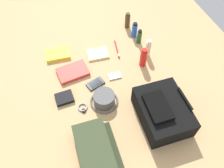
# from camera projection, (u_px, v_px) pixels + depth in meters

# --- Properties ---
(ground_plane) EXTENTS (2.64, 2.02, 0.02)m
(ground_plane) POSITION_uv_depth(u_px,v_px,m) (112.00, 89.00, 1.52)
(ground_plane) COLOR tan
(ground_plane) RESTS_ON ground
(backpack) EXTENTS (0.35, 0.27, 0.16)m
(backpack) POSITION_uv_depth(u_px,v_px,m) (163.00, 111.00, 1.32)
(backpack) COLOR black
(backpack) RESTS_ON ground_plane
(toiletry_pouch) EXTENTS (0.30, 0.23, 0.09)m
(toiletry_pouch) POSITION_uv_depth(u_px,v_px,m) (95.00, 149.00, 1.22)
(toiletry_pouch) COLOR #384228
(toiletry_pouch) RESTS_ON ground_plane
(bucket_hat) EXTENTS (0.18, 0.18, 0.08)m
(bucket_hat) POSITION_uv_depth(u_px,v_px,m) (104.00, 99.00, 1.41)
(bucket_hat) COLOR #5B5B5B
(bucket_hat) RESTS_ON ground_plane
(cologne_bottle) EXTENTS (0.04, 0.04, 0.13)m
(cologne_bottle) POSITION_uv_depth(u_px,v_px,m) (128.00, 21.00, 1.80)
(cologne_bottle) COLOR #473319
(cologne_bottle) RESTS_ON ground_plane
(deodorant_spray) EXTENTS (0.04, 0.04, 0.12)m
(deodorant_spray) POSITION_uv_depth(u_px,v_px,m) (135.00, 30.00, 1.74)
(deodorant_spray) COLOR blue
(deodorant_spray) RESTS_ON ground_plane
(shampoo_bottle) EXTENTS (0.03, 0.03, 0.12)m
(shampoo_bottle) POSITION_uv_depth(u_px,v_px,m) (139.00, 37.00, 1.70)
(shampoo_bottle) COLOR #19471E
(shampoo_bottle) RESTS_ON ground_plane
(lotion_bottle) EXTENTS (0.04, 0.04, 0.14)m
(lotion_bottle) POSITION_uv_depth(u_px,v_px,m) (148.00, 49.00, 1.62)
(lotion_bottle) COLOR beige
(lotion_bottle) RESTS_ON ground_plane
(sunscreen_spray) EXTENTS (0.05, 0.05, 0.15)m
(sunscreen_spray) POSITION_uv_depth(u_px,v_px,m) (143.00, 58.00, 1.56)
(sunscreen_spray) COLOR red
(sunscreen_spray) RESTS_ON ground_plane
(paperback_novel) EXTENTS (0.14, 0.18, 0.02)m
(paperback_novel) POSITION_uv_depth(u_px,v_px,m) (58.00, 54.00, 1.66)
(paperback_novel) COLOR yellow
(paperback_novel) RESTS_ON ground_plane
(travel_guidebook) EXTENTS (0.16, 0.22, 0.03)m
(travel_guidebook) POSITION_uv_depth(u_px,v_px,m) (73.00, 72.00, 1.57)
(travel_guidebook) COLOR red
(travel_guidebook) RESTS_ON ground_plane
(cell_phone) EXTENTS (0.09, 0.13, 0.01)m
(cell_phone) POSITION_uv_depth(u_px,v_px,m) (95.00, 84.00, 1.52)
(cell_phone) COLOR black
(cell_phone) RESTS_ON ground_plane
(media_player) EXTENTS (0.06, 0.09, 0.01)m
(media_player) POSITION_uv_depth(u_px,v_px,m) (115.00, 76.00, 1.55)
(media_player) COLOR #B7B7BC
(media_player) RESTS_ON ground_plane
(wristwatch) EXTENTS (0.07, 0.06, 0.01)m
(wristwatch) POSITION_uv_depth(u_px,v_px,m) (83.00, 108.00, 1.41)
(wristwatch) COLOR #99999E
(wristwatch) RESTS_ON ground_plane
(toothbrush) EXTENTS (0.17, 0.04, 0.02)m
(toothbrush) POSITION_uv_depth(u_px,v_px,m) (117.00, 50.00, 1.69)
(toothbrush) COLOR red
(toothbrush) RESTS_ON ground_plane
(wallet) EXTENTS (0.09, 0.11, 0.02)m
(wallet) POSITION_uv_depth(u_px,v_px,m) (64.00, 98.00, 1.44)
(wallet) COLOR black
(wallet) RESTS_ON ground_plane
(notepad) EXTENTS (0.12, 0.16, 0.02)m
(notepad) POSITION_uv_depth(u_px,v_px,m) (97.00, 54.00, 1.67)
(notepad) COLOR beige
(notepad) RESTS_ON ground_plane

